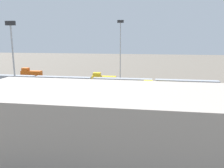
{
  "coord_description": "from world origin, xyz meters",
  "views": [
    {
      "loc": [
        -15.69,
        82.73,
        19.32
      ],
      "look_at": [
        -2.17,
        -0.14,
        2.5
      ],
      "focal_mm": 36.96,
      "sensor_mm": 36.0,
      "label": 1
    }
  ],
  "objects_px": {
    "light_mast_1": "(13,52)",
    "maintenance_shed": "(122,126)",
    "light_mast_0": "(120,43)",
    "train_on_track_3": "(92,82)",
    "train_on_track_5": "(156,89)",
    "train_on_track_0": "(31,74)",
    "train_on_track_2": "(103,80)",
    "train_on_track_8": "(116,100)"
  },
  "relations": [
    {
      "from": "train_on_track_5",
      "to": "train_on_track_0",
      "type": "bearing_deg",
      "value": -22.92
    },
    {
      "from": "train_on_track_5",
      "to": "maintenance_shed",
      "type": "bearing_deg",
      "value": 81.68
    },
    {
      "from": "maintenance_shed",
      "to": "light_mast_1",
      "type": "bearing_deg",
      "value": -37.4
    },
    {
      "from": "train_on_track_8",
      "to": "light_mast_0",
      "type": "distance_m",
      "value": 44.99
    },
    {
      "from": "train_on_track_2",
      "to": "train_on_track_8",
      "type": "bearing_deg",
      "value": 107.77
    },
    {
      "from": "train_on_track_5",
      "to": "maintenance_shed",
      "type": "height_order",
      "value": "maintenance_shed"
    },
    {
      "from": "train_on_track_2",
      "to": "light_mast_1",
      "type": "xyz_separation_m",
      "value": [
        19.28,
        32.81,
        13.37
      ]
    },
    {
      "from": "train_on_track_3",
      "to": "light_mast_0",
      "type": "relative_size",
      "value": 3.53
    },
    {
      "from": "train_on_track_2",
      "to": "light_mast_1",
      "type": "distance_m",
      "value": 40.33
    },
    {
      "from": "light_mast_0",
      "to": "train_on_track_3",
      "type": "bearing_deg",
      "value": 61.91
    },
    {
      "from": "train_on_track_3",
      "to": "train_on_track_8",
      "type": "distance_m",
      "value": 28.27
    },
    {
      "from": "train_on_track_0",
      "to": "light_mast_1",
      "type": "relative_size",
      "value": 0.42
    },
    {
      "from": "train_on_track_3",
      "to": "maintenance_shed",
      "type": "bearing_deg",
      "value": 108.92
    },
    {
      "from": "train_on_track_3",
      "to": "light_mast_1",
      "type": "relative_size",
      "value": 4.0
    },
    {
      "from": "train_on_track_3",
      "to": "maintenance_shed",
      "type": "xyz_separation_m",
      "value": [
        -18.49,
        53.95,
        3.72
      ]
    },
    {
      "from": "train_on_track_5",
      "to": "light_mast_1",
      "type": "xyz_separation_m",
      "value": [
        40.62,
        17.81,
        13.37
      ]
    },
    {
      "from": "train_on_track_3",
      "to": "light_mast_0",
      "type": "bearing_deg",
      "value": -118.09
    },
    {
      "from": "train_on_track_8",
      "to": "light_mast_1",
      "type": "height_order",
      "value": "light_mast_1"
    },
    {
      "from": "train_on_track_5",
      "to": "train_on_track_2",
      "type": "distance_m",
      "value": 26.08
    },
    {
      "from": "train_on_track_0",
      "to": "light_mast_0",
      "type": "distance_m",
      "value": 45.96
    },
    {
      "from": "train_on_track_8",
      "to": "train_on_track_2",
      "type": "relative_size",
      "value": 7.14
    },
    {
      "from": "train_on_track_5",
      "to": "train_on_track_2",
      "type": "height_order",
      "value": "same"
    },
    {
      "from": "light_mast_1",
      "to": "light_mast_0",
      "type": "bearing_deg",
      "value": -118.94
    },
    {
      "from": "train_on_track_3",
      "to": "train_on_track_0",
      "type": "xyz_separation_m",
      "value": [
        34.21,
        -15.0,
        0.14
      ]
    },
    {
      "from": "train_on_track_3",
      "to": "train_on_track_0",
      "type": "relative_size",
      "value": 9.56
    },
    {
      "from": "train_on_track_0",
      "to": "train_on_track_3",
      "type": "bearing_deg",
      "value": 156.32
    },
    {
      "from": "train_on_track_5",
      "to": "train_on_track_0",
      "type": "xyz_separation_m",
      "value": [
        59.13,
        -25.0,
        0.0
      ]
    },
    {
      "from": "light_mast_0",
      "to": "light_mast_1",
      "type": "bearing_deg",
      "value": 61.06
    },
    {
      "from": "train_on_track_0",
      "to": "train_on_track_2",
      "type": "xyz_separation_m",
      "value": [
        -37.79,
        10.0,
        0.0
      ]
    },
    {
      "from": "train_on_track_3",
      "to": "light_mast_0",
      "type": "xyz_separation_m",
      "value": [
        -9.14,
        -17.12,
        15.26
      ]
    },
    {
      "from": "light_mast_1",
      "to": "maintenance_shed",
      "type": "height_order",
      "value": "light_mast_1"
    },
    {
      "from": "train_on_track_0",
      "to": "light_mast_0",
      "type": "relative_size",
      "value": 0.37
    },
    {
      "from": "train_on_track_5",
      "to": "train_on_track_8",
      "type": "relative_size",
      "value": 0.14
    },
    {
      "from": "train_on_track_0",
      "to": "train_on_track_2",
      "type": "distance_m",
      "value": 39.09
    },
    {
      "from": "train_on_track_3",
      "to": "maintenance_shed",
      "type": "distance_m",
      "value": 57.15
    },
    {
      "from": "train_on_track_5",
      "to": "light_mast_0",
      "type": "xyz_separation_m",
      "value": [
        15.78,
        -27.12,
        15.12
      ]
    },
    {
      "from": "train_on_track_3",
      "to": "train_on_track_8",
      "type": "relative_size",
      "value": 1.34
    },
    {
      "from": "train_on_track_5",
      "to": "train_on_track_8",
      "type": "height_order",
      "value": "train_on_track_5"
    },
    {
      "from": "train_on_track_5",
      "to": "train_on_track_8",
      "type": "xyz_separation_m",
      "value": [
        11.73,
        15.0,
        -0.16
      ]
    },
    {
      "from": "maintenance_shed",
      "to": "light_mast_0",
      "type": "bearing_deg",
      "value": -82.5
    },
    {
      "from": "train_on_track_0",
      "to": "train_on_track_8",
      "type": "bearing_deg",
      "value": 139.84
    },
    {
      "from": "light_mast_0",
      "to": "maintenance_shed",
      "type": "xyz_separation_m",
      "value": [
        -9.35,
        71.07,
        -11.54
      ]
    }
  ]
}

